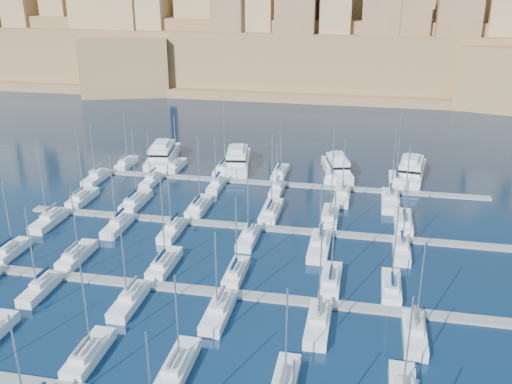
% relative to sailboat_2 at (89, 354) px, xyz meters
% --- Properties ---
extents(ground, '(600.00, 600.00, 0.00)m').
position_rel_sailboat_2_xyz_m(ground, '(11.82, 28.67, -0.74)').
color(ground, black).
rests_on(ground, ground).
extents(pontoon_mid_near, '(84.00, 2.00, 0.40)m').
position_rel_sailboat_2_xyz_m(pontoon_mid_near, '(11.82, 16.67, -0.54)').
color(pontoon_mid_near, slate).
rests_on(pontoon_mid_near, ground).
extents(pontoon_mid_far, '(84.00, 2.00, 0.40)m').
position_rel_sailboat_2_xyz_m(pontoon_mid_far, '(11.82, 38.67, -0.54)').
color(pontoon_mid_far, slate).
rests_on(pontoon_mid_far, ground).
extents(pontoon_far, '(84.00, 2.00, 0.40)m').
position_rel_sailboat_2_xyz_m(pontoon_far, '(11.82, 60.67, -0.54)').
color(pontoon_far, slate).
rests_on(pontoon_far, ground).
extents(sailboat_2, '(2.67, 8.89, 14.04)m').
position_rel_sailboat_2_xyz_m(sailboat_2, '(0.00, 0.00, 0.00)').
color(sailboat_2, silver).
rests_on(sailboat_2, ground).
extents(sailboat_3, '(2.69, 8.96, 12.09)m').
position_rel_sailboat_2_xyz_m(sailboat_3, '(10.64, 0.04, -0.02)').
color(sailboat_3, silver).
rests_on(sailboat_3, ground).
extents(sailboat_4, '(2.48, 8.28, 12.09)m').
position_rel_sailboat_2_xyz_m(sailboat_4, '(22.61, -0.30, -0.02)').
color(sailboat_4, silver).
rests_on(sailboat_4, ground).
extents(sailboat_12, '(2.33, 7.76, 12.17)m').
position_rel_sailboat_2_xyz_m(sailboat_12, '(-23.86, 21.45, -0.02)').
color(sailboat_12, silver).
rests_on(sailboat_12, ground).
extents(sailboat_13, '(2.67, 8.91, 11.85)m').
position_rel_sailboat_2_xyz_m(sailboat_13, '(-13.06, 22.01, -0.02)').
color(sailboat_13, silver).
rests_on(sailboat_13, ground).
extents(sailboat_14, '(2.75, 9.16, 15.20)m').
position_rel_sailboat_2_xyz_m(sailboat_14, '(1.02, 22.13, 0.01)').
color(sailboat_14, silver).
rests_on(sailboat_14, ground).
extents(sailboat_15, '(2.44, 8.15, 12.39)m').
position_rel_sailboat_2_xyz_m(sailboat_15, '(12.12, 21.64, -0.02)').
color(sailboat_15, silver).
rests_on(sailboat_15, ground).
extents(sailboat_16, '(2.71, 9.02, 14.28)m').
position_rel_sailboat_2_xyz_m(sailboat_16, '(25.76, 22.06, 0.00)').
color(sailboat_16, silver).
rests_on(sailboat_16, ground).
extents(sailboat_17, '(2.59, 8.65, 13.32)m').
position_rel_sailboat_2_xyz_m(sailboat_17, '(34.06, 21.88, -0.01)').
color(sailboat_17, silver).
rests_on(sailboat_17, ground).
extents(sailboat_19, '(2.35, 7.85, 13.34)m').
position_rel_sailboat_2_xyz_m(sailboat_19, '(-13.24, 11.85, -0.01)').
color(sailboat_19, silver).
rests_on(sailboat_19, ground).
extents(sailboat_20, '(2.61, 8.69, 12.38)m').
position_rel_sailboat_2_xyz_m(sailboat_20, '(0.03, 11.43, -0.02)').
color(sailboat_20, silver).
rests_on(sailboat_20, ground).
extents(sailboat_21, '(2.76, 9.20, 12.53)m').
position_rel_sailboat_2_xyz_m(sailboat_21, '(12.29, 11.18, -0.01)').
color(sailboat_21, silver).
rests_on(sailboat_21, ground).
extents(sailboat_22, '(2.80, 9.33, 15.04)m').
position_rel_sailboat_2_xyz_m(sailboat_22, '(25.05, 11.12, 0.01)').
color(sailboat_22, silver).
rests_on(sailboat_22, ground).
extents(sailboat_23, '(2.68, 8.95, 13.53)m').
position_rel_sailboat_2_xyz_m(sailboat_23, '(36.58, 11.31, -0.00)').
color(sailboat_23, silver).
rests_on(sailboat_23, ground).
extents(sailboat_24, '(2.70, 8.99, 15.82)m').
position_rel_sailboat_2_xyz_m(sailboat_24, '(-23.48, 44.05, 0.02)').
color(sailboat_24, silver).
rests_on(sailboat_24, ground).
extents(sailboat_25, '(2.97, 9.90, 14.46)m').
position_rel_sailboat_2_xyz_m(sailboat_25, '(-12.76, 44.49, 0.01)').
color(sailboat_25, silver).
rests_on(sailboat_25, ground).
extents(sailboat_26, '(2.87, 9.57, 14.44)m').
position_rel_sailboat_2_xyz_m(sailboat_26, '(-0.23, 44.34, 0.01)').
color(sailboat_26, silver).
rests_on(sailboat_26, ground).
extents(sailboat_27, '(3.05, 10.17, 15.28)m').
position_rel_sailboat_2_xyz_m(sailboat_27, '(13.21, 44.63, 0.02)').
color(sailboat_27, silver).
rests_on(sailboat_27, ground).
extents(sailboat_28, '(2.88, 9.61, 14.05)m').
position_rel_sailboat_2_xyz_m(sailboat_28, '(23.88, 44.35, 0.01)').
color(sailboat_28, silver).
rests_on(sailboat_28, ground).
extents(sailboat_29, '(2.99, 9.97, 15.08)m').
position_rel_sailboat_2_xyz_m(sailboat_29, '(36.50, 44.53, 0.02)').
color(sailboat_29, silver).
rests_on(sailboat_29, ground).
extents(sailboat_30, '(2.77, 9.24, 15.49)m').
position_rel_sailboat_2_xyz_m(sailboat_30, '(-24.18, 33.16, 0.02)').
color(sailboat_30, silver).
rests_on(sailboat_30, ground).
extents(sailboat_31, '(2.58, 8.62, 13.62)m').
position_rel_sailboat_2_xyz_m(sailboat_31, '(-11.51, 33.47, -0.01)').
color(sailboat_31, silver).
rests_on(sailboat_31, ground).
extents(sailboat_32, '(2.57, 8.56, 12.87)m').
position_rel_sailboat_2_xyz_m(sailboat_32, '(-1.68, 33.50, -0.01)').
color(sailboat_32, silver).
rests_on(sailboat_32, ground).
extents(sailboat_33, '(2.59, 8.64, 13.34)m').
position_rel_sailboat_2_xyz_m(sailboat_33, '(11.48, 33.46, -0.01)').
color(sailboat_33, silver).
rests_on(sailboat_33, ground).
extents(sailboat_34, '(3.12, 10.39, 14.94)m').
position_rel_sailboat_2_xyz_m(sailboat_34, '(23.17, 32.60, 0.02)').
color(sailboat_34, silver).
rests_on(sailboat_34, ground).
extents(sailboat_35, '(2.54, 8.48, 12.71)m').
position_rel_sailboat_2_xyz_m(sailboat_35, '(35.85, 33.53, -0.02)').
color(sailboat_35, silver).
rests_on(sailboat_35, ground).
extents(sailboat_36, '(2.45, 8.16, 11.93)m').
position_rel_sailboat_2_xyz_m(sailboat_36, '(-23.80, 65.64, -0.02)').
color(sailboat_36, silver).
rests_on(sailboat_36, ground).
extents(sailboat_37, '(2.67, 8.91, 12.35)m').
position_rel_sailboat_2_xyz_m(sailboat_37, '(-12.26, 66.01, -0.01)').
color(sailboat_37, silver).
rests_on(sailboat_37, ground).
extents(sailboat_38, '(2.95, 9.84, 15.94)m').
position_rel_sailboat_2_xyz_m(sailboat_38, '(-1.12, 66.47, 0.02)').
color(sailboat_38, silver).
rests_on(sailboat_38, ground).
extents(sailboat_39, '(2.72, 9.08, 12.63)m').
position_rel_sailboat_2_xyz_m(sailboat_39, '(11.41, 66.09, -0.01)').
color(sailboat_39, silver).
rests_on(sailboat_39, ground).
extents(sailboat_40, '(2.70, 9.00, 12.54)m').
position_rel_sailboat_2_xyz_m(sailboat_40, '(22.61, 66.05, -0.01)').
color(sailboat_40, silver).
rests_on(sailboat_40, ground).
extents(sailboat_41, '(2.78, 9.27, 15.37)m').
position_rel_sailboat_2_xyz_m(sailboat_41, '(35.85, 66.19, 0.01)').
color(sailboat_41, silver).
rests_on(sailboat_41, ground).
extents(sailboat_42, '(2.69, 8.96, 12.72)m').
position_rel_sailboat_2_xyz_m(sailboat_42, '(-26.07, 55.30, -0.01)').
color(sailboat_42, silver).
rests_on(sailboat_42, ground).
extents(sailboat_43, '(2.36, 7.87, 11.57)m').
position_rel_sailboat_2_xyz_m(sailboat_43, '(-14.06, 55.84, -0.03)').
color(sailboat_43, silver).
rests_on(sailboat_43, ground).
extents(sailboat_44, '(2.33, 7.76, 11.08)m').
position_rel_sailboat_2_xyz_m(sailboat_44, '(-0.05, 55.89, -0.04)').
color(sailboat_44, silver).
rests_on(sailboat_44, ground).
extents(sailboat_45, '(2.28, 7.61, 10.59)m').
position_rel_sailboat_2_xyz_m(sailboat_45, '(12.43, 55.96, -0.04)').
color(sailboat_45, silver).
rests_on(sailboat_45, ground).
extents(sailboat_46, '(2.86, 9.54, 12.53)m').
position_rel_sailboat_2_xyz_m(sailboat_46, '(25.39, 55.02, -0.01)').
color(sailboat_46, silver).
rests_on(sailboat_46, ground).
extents(sailboat_47, '(3.26, 10.86, 15.57)m').
position_rel_sailboat_2_xyz_m(sailboat_47, '(34.50, 54.37, 0.03)').
color(sailboat_47, silver).
rests_on(sailboat_47, ground).
extents(motor_yacht_a, '(8.04, 18.45, 5.25)m').
position_rel_sailboat_2_xyz_m(motor_yacht_a, '(-16.98, 70.74, 0.98)').
color(motor_yacht_a, silver).
rests_on(motor_yacht_a, ground).
extents(motor_yacht_b, '(7.72, 17.54, 5.25)m').
position_rel_sailboat_2_xyz_m(motor_yacht_b, '(0.98, 70.31, 0.98)').
color(motor_yacht_b, silver).
rests_on(motor_yacht_b, ground).
extents(motor_yacht_c, '(8.02, 15.53, 5.25)m').
position_rel_sailboat_2_xyz_m(motor_yacht_c, '(23.42, 69.33, 0.98)').
color(motor_yacht_c, silver).
rests_on(motor_yacht_c, ground).
extents(motor_yacht_d, '(7.48, 17.68, 5.25)m').
position_rel_sailboat_2_xyz_m(motor_yacht_d, '(39.02, 70.40, 0.98)').
color(motor_yacht_d, silver).
rests_on(motor_yacht_d, ground).
extents(fortified_city, '(460.00, 108.95, 59.52)m').
position_rel_sailboat_2_xyz_m(fortified_city, '(11.64, 183.93, 14.00)').
color(fortified_city, brown).
rests_on(fortified_city, ground).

